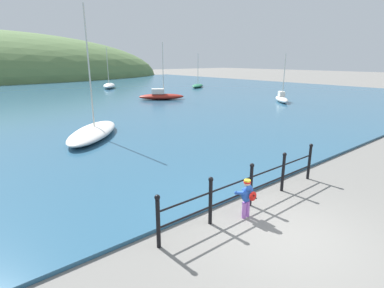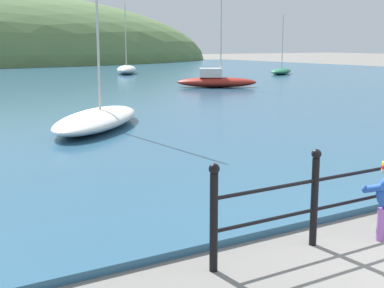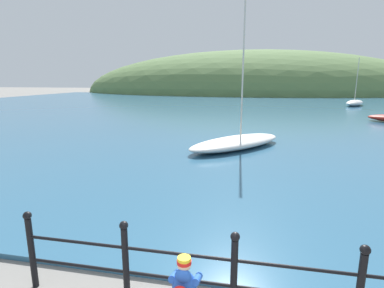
{
  "view_description": "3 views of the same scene",
  "coord_description": "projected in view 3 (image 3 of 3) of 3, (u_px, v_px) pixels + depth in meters",
  "views": [
    {
      "loc": [
        -5.41,
        -3.17,
        3.82
      ],
      "look_at": [
        0.73,
        4.24,
        1.09
      ],
      "focal_mm": 28.0,
      "sensor_mm": 36.0,
      "label": 1
    },
    {
      "loc": [
        -5.52,
        -3.06,
        2.45
      ],
      "look_at": [
        -1.03,
        4.27,
        0.83
      ],
      "focal_mm": 50.0,
      "sensor_mm": 36.0,
      "label": 2
    },
    {
      "loc": [
        0.65,
        -1.91,
        3.05
      ],
      "look_at": [
        -1.17,
        7.06,
        1.07
      ],
      "focal_mm": 28.0,
      "sensor_mm": 36.0,
      "label": 3
    }
  ],
  "objects": [
    {
      "name": "child_in_coat",
      "position": [
        184.0,
        288.0,
        3.58
      ],
      "size": [
        0.38,
        0.53,
        1.0
      ],
      "color": "#AD66C6",
      "rests_on": "ground"
    },
    {
      "name": "boat_far_right",
      "position": [
        236.0,
        142.0,
        13.12
      ],
      "size": [
        4.63,
        5.07,
        6.18
      ],
      "color": "silver",
      "rests_on": "water"
    },
    {
      "name": "iron_railing",
      "position": [
        234.0,
        273.0,
        3.8
      ],
      "size": [
        6.02,
        0.12,
        1.21
      ],
      "color": "black",
      "rests_on": "ground"
    },
    {
      "name": "boat_far_left",
      "position": [
        355.0,
        103.0,
        33.84
      ],
      "size": [
        3.32,
        4.37,
        5.29
      ],
      "color": "silver",
      "rests_on": "water"
    },
    {
      "name": "far_hillside",
      "position": [
        251.0,
        92.0,
        70.93
      ],
      "size": [
        79.84,
        43.91,
        19.17
      ],
      "color": "#567542",
      "rests_on": "ground"
    },
    {
      "name": "water",
      "position": [
        247.0,
        107.0,
        33.24
      ],
      "size": [
        80.0,
        60.0,
        0.1
      ],
      "primitive_type": "cube",
      "color": "#2D5B7A",
      "rests_on": "ground"
    }
  ]
}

